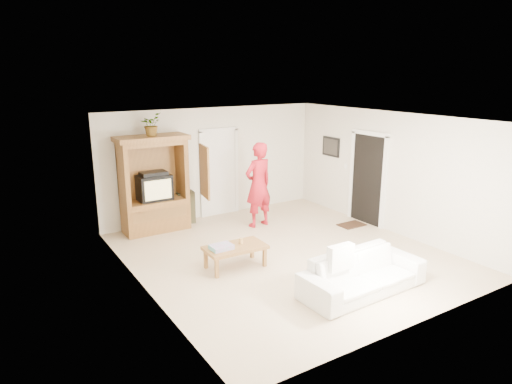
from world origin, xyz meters
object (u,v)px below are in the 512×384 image
armoire (155,190)px  sofa (363,273)px  coffee_table (235,249)px  man (258,185)px

armoire → sofa: (1.73, -4.55, -0.60)m
sofa → coffee_table: size_ratio=1.92×
man → coffee_table: 2.41m
man → sofa: size_ratio=0.90×
sofa → coffee_table: (-1.25, 1.88, 0.04)m
man → coffee_table: size_ratio=1.73×
man → sofa: 3.68m
man → coffee_table: bearing=40.4°
armoire → man: size_ratio=1.10×
armoire → man: bearing=-24.6°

